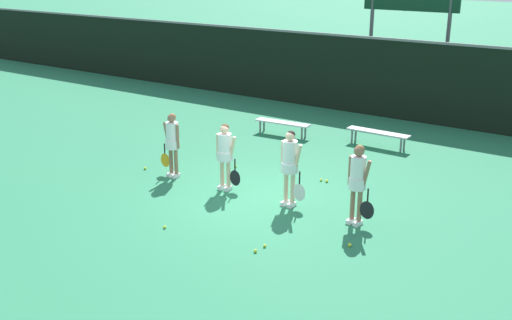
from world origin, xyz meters
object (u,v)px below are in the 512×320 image
player_2 (290,162)px  tennis_ball_6 (145,168)px  tennis_ball_8 (255,251)px  tennis_ball_1 (165,227)px  player_3 (358,178)px  bench_far (378,134)px  scoreboard (410,6)px  tennis_ball_0 (265,246)px  tennis_ball_3 (321,180)px  bench_courtside (283,124)px  tennis_ball_7 (292,190)px  tennis_ball_4 (327,181)px  player_0 (172,140)px  tennis_ball_5 (350,245)px  player_1 (225,151)px  tennis_ball_2 (235,166)px

player_2 → tennis_ball_6: size_ratio=24.91×
tennis_ball_6 → tennis_ball_8: 5.54m
tennis_ball_1 → player_3: bearing=37.6°
bench_far → tennis_ball_1: size_ratio=29.62×
scoreboard → tennis_ball_0: scoreboard is taller
scoreboard → tennis_ball_0: (2.06, -12.56, -3.66)m
player_2 → tennis_ball_3: size_ratio=27.24×
bench_courtside → tennis_ball_7: bearing=-60.0°
bench_far → tennis_ball_3: 3.53m
tennis_ball_4 → bench_courtside: bearing=136.8°
player_0 → tennis_ball_8: (4.09, -2.28, -0.94)m
player_0 → tennis_ball_5: 5.65m
tennis_ball_3 → tennis_ball_1: bearing=-107.8°
scoreboard → tennis_ball_6: scoreboard is taller
scoreboard → tennis_ball_1: bearing=-90.6°
player_1 → tennis_ball_5: size_ratio=22.76×
player_1 → tennis_ball_0: size_ratio=25.29×
tennis_ball_3 → tennis_ball_6: 4.66m
player_3 → tennis_ball_1: bearing=-135.7°
bench_courtside → bench_far: size_ratio=0.96×
tennis_ball_3 → tennis_ball_4: size_ratio=0.90×
player_3 → tennis_ball_6: size_ratio=24.62×
bench_courtside → player_3: size_ratio=1.05×
tennis_ball_8 → tennis_ball_5: bearing=41.8°
tennis_ball_0 → tennis_ball_7: 2.98m
bench_courtside → player_2: (3.10, -4.71, 0.67)m
bench_courtside → tennis_ball_4: (3.12, -2.93, -0.34)m
player_1 → tennis_ball_8: (2.44, -2.31, -0.93)m
tennis_ball_2 → tennis_ball_3: size_ratio=1.09×
scoreboard → tennis_ball_1: (-0.13, -13.02, -3.66)m
tennis_ball_1 → tennis_ball_6: tennis_ball_6 is taller
scoreboard → bench_far: 6.31m
bench_courtside → bench_far: bench_far is taller
player_3 → bench_far: bearing=115.4°
bench_far → tennis_ball_2: bearing=-120.7°
player_3 → tennis_ball_7: (-2.05, 0.80, -0.99)m
tennis_ball_4 → tennis_ball_5: size_ratio=1.00×
tennis_ball_0 → bench_far: bearing=96.4°
scoreboard → tennis_ball_8: (2.03, -12.84, -3.66)m
bench_far → player_0: bearing=-120.9°
bench_far → tennis_ball_2: (-2.39, -3.89, -0.36)m
player_3 → tennis_ball_7: player_3 is taller
player_0 → tennis_ball_2: size_ratio=23.55×
tennis_ball_2 → tennis_ball_4: size_ratio=0.98×
tennis_ball_1 → tennis_ball_3: same height
player_1 → tennis_ball_8: size_ratio=24.43×
tennis_ball_0 → tennis_ball_3: size_ratio=1.00×
tennis_ball_7 → tennis_ball_8: tennis_ball_7 is taller
tennis_ball_2 → tennis_ball_6: (-1.89, -1.48, 0.00)m
bench_far → tennis_ball_3: bench_far is taller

